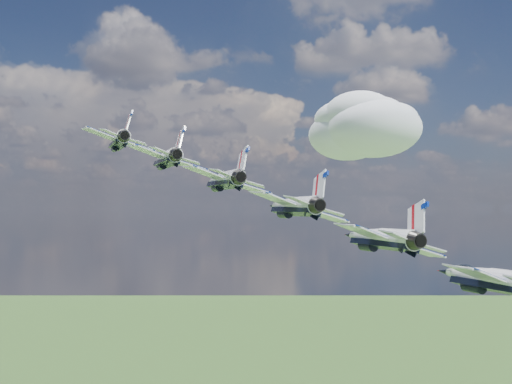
# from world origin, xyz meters

# --- Properties ---
(cloud_far) EXTENTS (60.51, 47.55, 23.77)m
(cloud_far) POSITION_xyz_m (58.35, 213.16, 173.74)
(cloud_far) COLOR white
(jet_0) EXTENTS (17.87, 20.57, 8.45)m
(jet_0) POSITION_xyz_m (-4.29, 18.07, 146.30)
(jet_0) COLOR white
(jet_1) EXTENTS (17.87, 20.57, 8.45)m
(jet_1) POSITION_xyz_m (5.09, 9.80, 142.67)
(jet_1) COLOR silver
(jet_2) EXTENTS (17.87, 20.57, 8.45)m
(jet_2) POSITION_xyz_m (14.47, 1.52, 139.04)
(jet_2) COLOR silver
(jet_3) EXTENTS (17.87, 20.57, 8.45)m
(jet_3) POSITION_xyz_m (23.85, -6.75, 135.42)
(jet_3) COLOR white
(jet_4) EXTENTS (17.87, 20.57, 8.45)m
(jet_4) POSITION_xyz_m (33.23, -15.03, 131.79)
(jet_4) COLOR silver
(jet_5) EXTENTS (17.87, 20.57, 8.45)m
(jet_5) POSITION_xyz_m (42.61, -23.30, 128.17)
(jet_5) COLOR silver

